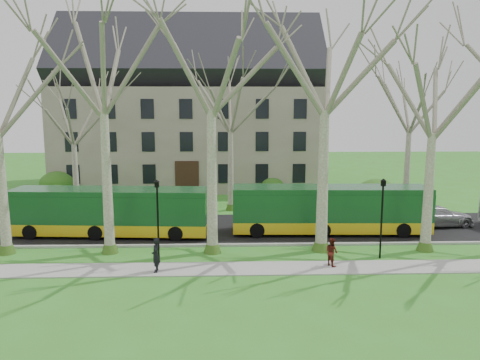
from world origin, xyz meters
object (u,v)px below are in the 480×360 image
at_px(bus_lead, 111,211).
at_px(pedestrian_b, 332,252).
at_px(sedan, 438,216).
at_px(pedestrian_a, 156,255).
at_px(bus_follow, 330,209).

xyz_separation_m(bus_lead, pedestrian_b, (12.77, -6.22, -0.82)).
bearing_deg(bus_lead, pedestrian_b, -22.06).
bearing_deg(pedestrian_b, sedan, -77.60).
height_order(bus_lead, pedestrian_b, bus_lead).
xyz_separation_m(pedestrian_a, pedestrian_b, (8.92, 0.65, -0.13)).
bearing_deg(sedan, pedestrian_b, 122.69).
xyz_separation_m(bus_lead, pedestrian_a, (3.84, -6.87, -0.69)).
bearing_deg(bus_follow, bus_lead, -177.59).
height_order(bus_lead, sedan, bus_lead).
relative_size(bus_lead, bus_follow, 0.99).
distance_m(bus_lead, pedestrian_b, 14.23).
distance_m(pedestrian_a, pedestrian_b, 8.95).
distance_m(bus_follow, sedan, 8.01).
xyz_separation_m(bus_follow, pedestrian_a, (-10.24, -7.03, -0.71)).
bearing_deg(sedan, bus_follow, 92.69).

